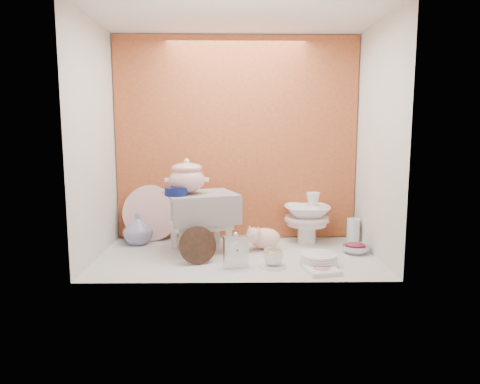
% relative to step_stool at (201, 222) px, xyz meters
% --- Properties ---
extents(ground, '(1.80, 1.80, 0.00)m').
position_rel_step_stool_xyz_m(ground, '(0.25, -0.13, -0.20)').
color(ground, silver).
rests_on(ground, ground).
extents(niche_shell, '(1.86, 1.03, 1.53)m').
position_rel_step_stool_xyz_m(niche_shell, '(0.25, 0.05, 0.73)').
color(niche_shell, '#B85A2E').
rests_on(niche_shell, ground).
extents(step_stool, '(0.56, 0.52, 0.40)m').
position_rel_step_stool_xyz_m(step_stool, '(0.00, 0.00, 0.00)').
color(step_stool, silver).
rests_on(step_stool, ground).
extents(soup_tureen, '(0.31, 0.31, 0.24)m').
position_rel_step_stool_xyz_m(soup_tureen, '(-0.08, -0.04, 0.32)').
color(soup_tureen, white).
rests_on(soup_tureen, step_stool).
extents(cobalt_bowl, '(0.19, 0.19, 0.06)m').
position_rel_step_stool_xyz_m(cobalt_bowl, '(-0.15, -0.11, 0.23)').
color(cobalt_bowl, '#0A154F').
rests_on(cobalt_bowl, step_stool).
extents(floral_platter, '(0.43, 0.17, 0.41)m').
position_rel_step_stool_xyz_m(floral_platter, '(-0.39, 0.30, 0.01)').
color(floral_platter, white).
rests_on(floral_platter, ground).
extents(blue_white_vase, '(0.25, 0.25, 0.22)m').
position_rel_step_stool_xyz_m(blue_white_vase, '(-0.47, 0.17, -0.09)').
color(blue_white_vase, silver).
rests_on(blue_white_vase, ground).
extents(lacquer_tray, '(0.25, 0.16, 0.23)m').
position_rel_step_stool_xyz_m(lacquer_tray, '(0.00, -0.29, -0.08)').
color(lacquer_tray, black).
rests_on(lacquer_tray, ground).
extents(mantel_clock, '(0.15, 0.09, 0.21)m').
position_rel_step_stool_xyz_m(mantel_clock, '(0.24, -0.38, -0.09)').
color(mantel_clock, silver).
rests_on(mantel_clock, ground).
extents(plush_pig, '(0.30, 0.24, 0.16)m').
position_rel_step_stool_xyz_m(plush_pig, '(0.44, 0.02, -0.12)').
color(plush_pig, beige).
rests_on(plush_pig, ground).
extents(teacup_saucer, '(0.21, 0.21, 0.01)m').
position_rel_step_stool_xyz_m(teacup_saucer, '(0.46, -0.36, -0.19)').
color(teacup_saucer, white).
rests_on(teacup_saucer, ground).
extents(gold_rim_teacup, '(0.15, 0.15, 0.09)m').
position_rel_step_stool_xyz_m(gold_rim_teacup, '(0.46, -0.36, -0.14)').
color(gold_rim_teacup, white).
rests_on(gold_rim_teacup, teacup_saucer).
extents(lattice_dish, '(0.22, 0.22, 0.03)m').
position_rel_step_stool_xyz_m(lattice_dish, '(0.74, -0.47, -0.19)').
color(lattice_dish, white).
rests_on(lattice_dish, ground).
extents(dinner_plate_stack, '(0.31, 0.31, 0.07)m').
position_rel_step_stool_xyz_m(dinner_plate_stack, '(0.74, -0.35, -0.16)').
color(dinner_plate_stack, white).
rests_on(dinner_plate_stack, ground).
extents(crystal_bowl, '(0.22, 0.22, 0.06)m').
position_rel_step_stool_xyz_m(crystal_bowl, '(1.04, -0.09, -0.17)').
color(crystal_bowl, silver).
rests_on(crystal_bowl, ground).
extents(clear_glass_vase, '(0.12, 0.12, 0.19)m').
position_rel_step_stool_xyz_m(clear_glass_vase, '(1.09, 0.15, -0.11)').
color(clear_glass_vase, silver).
rests_on(clear_glass_vase, ground).
extents(porcelain_tower, '(0.43, 0.43, 0.37)m').
position_rel_step_stool_xyz_m(porcelain_tower, '(0.76, 0.19, -0.01)').
color(porcelain_tower, white).
rests_on(porcelain_tower, ground).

